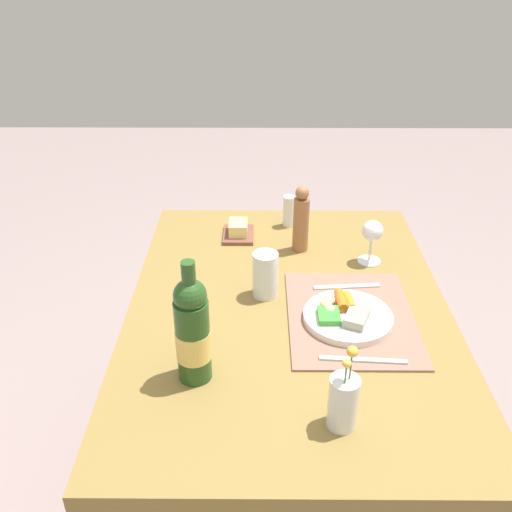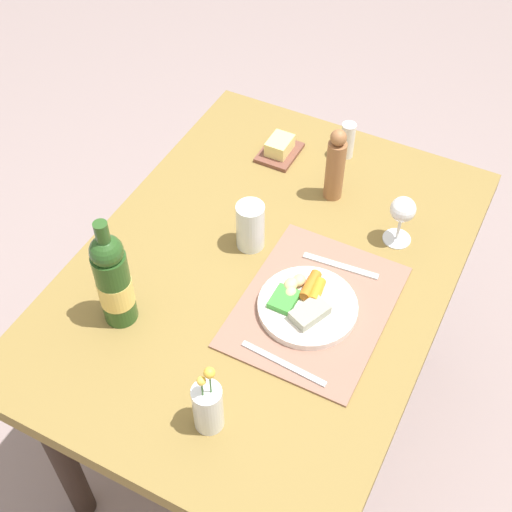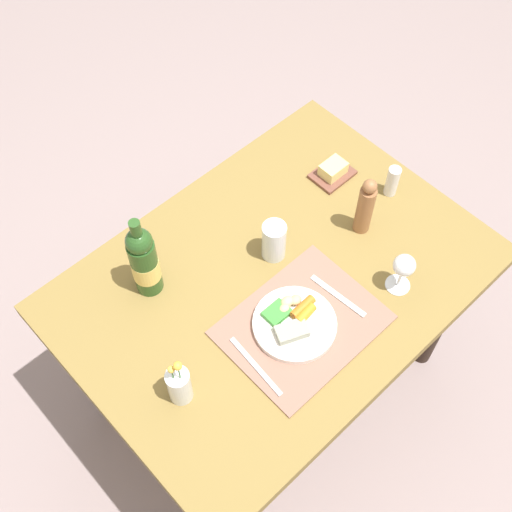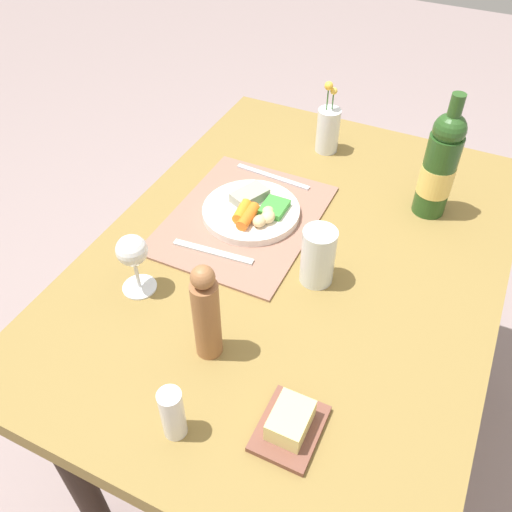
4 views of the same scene
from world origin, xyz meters
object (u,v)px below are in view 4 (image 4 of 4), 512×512
object	(u,v)px
dining_table	(295,283)
water_tumbler	(318,259)
flower_vase	(328,129)
dinner_plate	(252,210)
pepper_mill	(206,314)
knife	(213,252)
salt_shaker	(173,413)
butter_dish	(290,424)
fork	(273,177)
wine_glass	(132,253)
wine_bottle	(440,166)

from	to	relation	value
dining_table	water_tumbler	bearing A→B (deg)	49.39
flower_vase	water_tumbler	size ratio (longest dim) A/B	1.53
dinner_plate	pepper_mill	distance (m)	0.40
dinner_plate	knife	distance (m)	0.16
dining_table	water_tumbler	xyz separation A→B (m)	(0.05, 0.06, 0.15)
water_tumbler	salt_shaker	world-z (taller)	water_tumbler
butter_dish	knife	bearing A→B (deg)	-134.78
knife	fork	bearing A→B (deg)	174.66
flower_vase	salt_shaker	size ratio (longest dim) A/B	1.85
dinner_plate	wine_glass	world-z (taller)	wine_glass
pepper_mill	wine_bottle	bearing A→B (deg)	155.11
dinner_plate	knife	world-z (taller)	dinner_plate
knife	butter_dish	world-z (taller)	butter_dish
flower_vase	wine_glass	xyz separation A→B (m)	(0.66, -0.17, 0.03)
wine_bottle	salt_shaker	distance (m)	0.80
knife	salt_shaker	size ratio (longest dim) A/B	1.75
dinner_plate	water_tumbler	size ratio (longest dim) A/B	1.76
dining_table	flower_vase	xyz separation A→B (m)	(-0.42, -0.09, 0.16)
fork	knife	xyz separation A→B (m)	(0.32, -0.00, 0.00)
water_tumbler	wine_bottle	size ratio (longest dim) A/B	0.43
knife	pepper_mill	world-z (taller)	pepper_mill
dining_table	salt_shaker	bearing A→B (deg)	-2.30
butter_dish	pepper_mill	bearing A→B (deg)	-113.44
dining_table	fork	size ratio (longest dim) A/B	5.82
wine_bottle	wine_glass	world-z (taller)	wine_bottle
water_tumbler	wine_bottle	distance (m)	0.38
fork	salt_shaker	distance (m)	0.73
dining_table	salt_shaker	distance (m)	0.51
butter_dish	wine_bottle	bearing A→B (deg)	173.68
dining_table	fork	bearing A→B (deg)	-144.46
knife	water_tumbler	xyz separation A→B (m)	(-0.03, 0.23, 0.05)
fork	dinner_plate	bearing A→B (deg)	10.81
knife	flower_vase	world-z (taller)	flower_vase
wine_glass	salt_shaker	bearing A→B (deg)	44.36
butter_dish	flower_vase	world-z (taller)	flower_vase
dinner_plate	butter_dish	distance (m)	0.56
water_tumbler	butter_dish	bearing A→B (deg)	14.09
wine_bottle	salt_shaker	world-z (taller)	wine_bottle
salt_shaker	pepper_mill	bearing A→B (deg)	-170.01
knife	wine_bottle	bearing A→B (deg)	127.83
dinner_plate	water_tumbler	bearing A→B (deg)	59.27
water_tumbler	knife	bearing A→B (deg)	-82.83
fork	salt_shaker	world-z (taller)	salt_shaker
knife	wine_glass	xyz separation A→B (m)	(0.15, -0.09, 0.09)
dining_table	wine_bottle	size ratio (longest dim) A/B	3.96
fork	salt_shaker	bearing A→B (deg)	15.53
fork	wine_bottle	distance (m)	0.41
pepper_mill	water_tumbler	distance (m)	0.29
dinner_plate	butter_dish	xyz separation A→B (m)	(0.47, 0.30, -0.00)
wine_bottle	wine_glass	bearing A→B (deg)	-43.11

